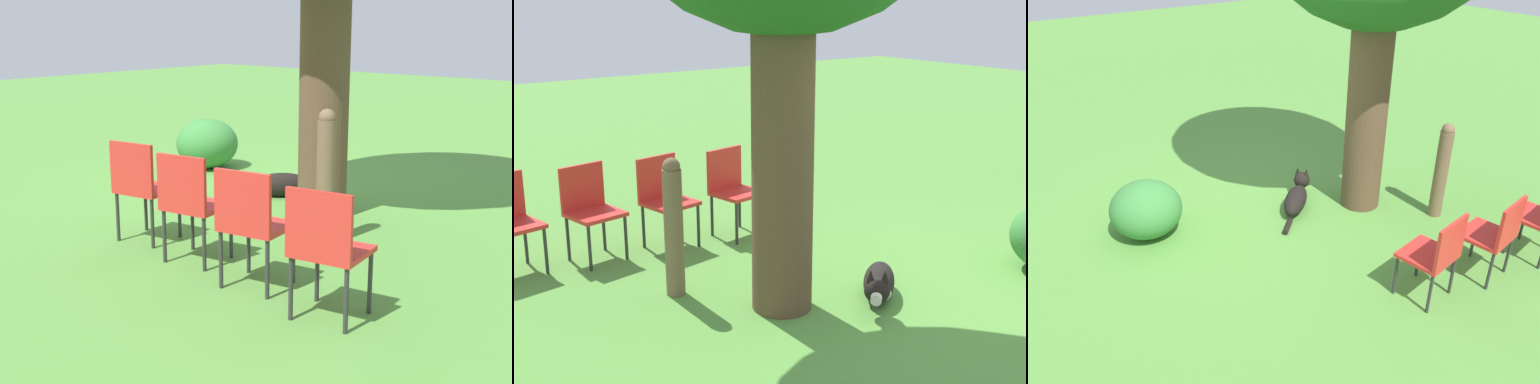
# 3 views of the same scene
# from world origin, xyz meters

# --- Properties ---
(ground_plane) EXTENTS (30.00, 30.00, 0.00)m
(ground_plane) POSITION_xyz_m (0.00, 0.00, 0.00)
(ground_plane) COLOR #56933D
(dog) EXTENTS (0.79, 0.86, 0.38)m
(dog) POSITION_xyz_m (0.01, 0.18, 0.14)
(dog) COLOR black
(dog) RESTS_ON ground_plane
(fence_post) EXTENTS (0.15, 0.15, 1.14)m
(fence_post) POSITION_xyz_m (1.09, 1.41, 0.58)
(fence_post) COLOR brown
(fence_post) RESTS_ON ground_plane
(red_chair_0) EXTENTS (0.48, 0.50, 0.87)m
(red_chair_0) POSITION_xyz_m (2.04, 0.20, 0.51)
(red_chair_0) COLOR red
(red_chair_0) RESTS_ON ground_plane
(red_chair_1) EXTENTS (0.48, 0.50, 0.87)m
(red_chair_1) POSITION_xyz_m (2.15, 0.91, 0.51)
(red_chair_1) COLOR red
(red_chair_1) RESTS_ON ground_plane
(red_chair_2) EXTENTS (0.48, 0.50, 0.87)m
(red_chair_2) POSITION_xyz_m (2.25, 1.62, 0.51)
(red_chair_2) COLOR red
(red_chair_2) RESTS_ON ground_plane
(red_chair_3) EXTENTS (0.48, 0.50, 0.87)m
(red_chair_3) POSITION_xyz_m (2.36, 2.32, 0.51)
(red_chair_3) COLOR red
(red_chair_3) RESTS_ON ground_plane
(low_shrub) EXTENTS (0.78, 0.78, 0.62)m
(low_shrub) POSITION_xyz_m (-0.47, -1.51, 0.31)
(low_shrub) COLOR #3D843D
(low_shrub) RESTS_ON ground_plane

